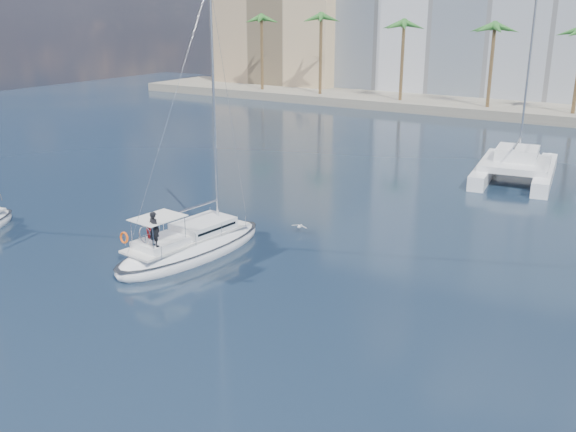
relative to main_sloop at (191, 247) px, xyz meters
The scene contains 9 objects.
ground 4.67m from the main_sloop, ahead, with size 160.00×160.00×0.00m, color black.
quay 60.72m from the main_sloop, 85.63° to the left, with size 120.00×14.00×1.20m, color gray.
building_modern 74.16m from the main_sloop, 95.80° to the left, with size 42.00×16.00×28.00m, color silver.
building_tan_left 78.77m from the main_sloop, 118.60° to the left, with size 22.00×14.00×22.00m, color tan.
palm_left 64.47m from the main_sloop, 117.45° to the left, with size 3.60×3.60×12.30m.
palm_centre 57.57m from the main_sloop, 85.32° to the left, with size 3.60×3.60×12.30m.
main_sloop is the anchor object (origin of this frame).
catamaran 28.68m from the main_sloop, 68.11° to the left, with size 7.10×11.90×16.49m.
seagull 7.07m from the main_sloop, 64.55° to the left, with size 1.05×0.45×0.19m.
Camera 1 is at (17.45, -24.33, 12.82)m, focal length 40.00 mm.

